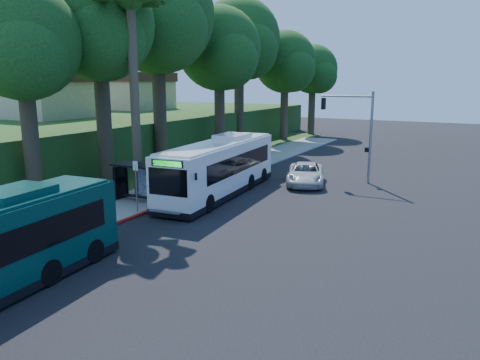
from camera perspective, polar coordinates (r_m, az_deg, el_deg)
The scene contains 18 objects.
ground at distance 29.81m, azimuth 1.91°, elevation -3.11°, with size 140.00×140.00×0.00m, color black.
sidewalk at distance 33.54m, azimuth -9.37°, elevation -1.44°, with size 4.50×70.00×0.12m, color gray.
red_curb at distance 29.12m, azimuth -10.51°, elevation -3.54°, with size 0.25×30.00×0.13m, color maroon.
grass_verge at distance 40.85m, azimuth -11.50°, elevation 0.86°, with size 8.00×70.00×0.06m, color #234719.
bus_shelter at distance 30.98m, azimuth -12.60°, elevation 0.62°, with size 3.20×1.51×2.55m.
stop_sign_pole at distance 28.15m, azimuth -12.57°, elevation 0.06°, with size 0.35×0.06×3.17m.
traffic_signal_pole at distance 37.08m, azimuth 14.17°, elevation 6.48°, with size 4.10×0.30×7.00m.
palm_tree at distance 32.37m, azimuth -13.21°, elevation 19.90°, with size 4.20×4.20×14.40m.
hillside_backdrop at distance 56.75m, azimuth -15.58°, elevation 6.20°, with size 24.00×60.00×8.80m.
tree_0 at distance 36.13m, azimuth -16.77°, elevation 16.98°, with size 8.40×8.00×15.70m.
tree_1 at distance 42.95m, azimuth -10.01°, elevation 18.48°, with size 10.50×10.00×18.26m.
tree_2 at distance 48.57m, azimuth -2.47°, elevation 15.21°, with size 8.82×8.40×15.12m.
tree_3 at distance 56.60m, azimuth -0.02°, elevation 16.30°, with size 10.08×9.60×17.28m.
tree_4 at distance 62.66m, azimuth 5.59°, elevation 13.77°, with size 8.40×8.00×14.14m.
tree_5 at distance 69.76m, azimuth 8.93°, elevation 12.88°, with size 7.35×7.00×12.86m.
tree_6 at distance 32.39m, azimuth -24.95°, elevation 14.36°, with size 7.56×7.20×13.74m.
white_bus at distance 32.30m, azimuth -2.43°, elevation 1.62°, with size 3.98×13.60×4.00m.
pickup at distance 36.03m, azimuth 8.01°, elevation 0.76°, with size 2.67×5.80×1.61m, color silver.
Camera 1 is at (12.61, -25.86, 7.80)m, focal length 35.00 mm.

